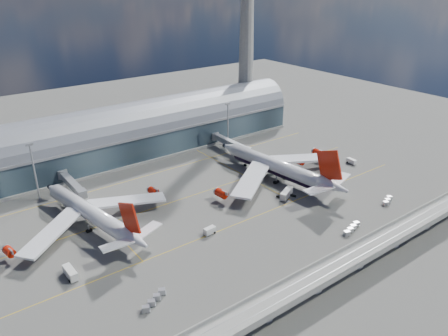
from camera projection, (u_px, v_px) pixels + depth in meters
ground at (211, 217)px, 171.84m from camera, size 500.00×500.00×0.00m
taxi_lines at (182, 196)px, 188.00m from camera, size 200.00×80.12×0.01m
terminal at (124, 136)px, 224.26m from camera, size 200.00×30.00×28.00m
control_tower at (247, 40)px, 258.04m from camera, size 19.00×19.00×103.00m
guideway at (318, 277)px, 129.46m from camera, size 220.00×8.50×7.20m
floodlight_mast_left at (34, 171)px, 179.15m from camera, size 3.00×0.70×25.70m
floodlight_mast_right at (228, 125)px, 233.87m from camera, size 3.00×0.70×25.70m
airliner_left at (92, 214)px, 162.68m from camera, size 63.36×66.70×20.39m
airliner_right at (278, 167)px, 201.06m from camera, size 71.00×74.24×23.54m
jet_bridge_left at (71, 183)px, 188.46m from camera, size 4.40×28.00×7.25m
jet_bridge_right at (229, 142)px, 233.39m from camera, size 4.40×32.00×7.25m
service_truck_0 at (70, 273)px, 137.30m from camera, size 2.82×7.45×3.06m
service_truck_1 at (210, 231)px, 160.32m from camera, size 4.72×2.60×2.64m
service_truck_2 at (286, 194)px, 186.45m from camera, size 9.38×6.32×3.31m
service_truck_3 at (351, 161)px, 219.93m from camera, size 2.37×5.26×2.49m
service_truck_4 at (255, 176)px, 203.89m from camera, size 3.58×4.82×2.54m
service_truck_5 at (81, 196)px, 185.21m from camera, size 4.95×5.96×2.75m
cargo_train_0 at (154, 300)px, 126.77m from camera, size 10.28×6.38×1.78m
cargo_train_1 at (352, 229)px, 162.38m from camera, size 10.74×4.25×1.78m
cargo_train_2 at (387, 201)px, 182.32m from camera, size 8.04×4.38×1.78m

